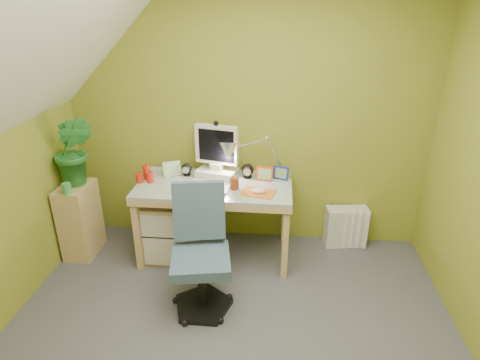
# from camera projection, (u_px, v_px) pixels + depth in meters

# --- Properties ---
(wall_back) EXTENTS (3.20, 0.01, 2.40)m
(wall_back) POSITION_uv_depth(u_px,v_px,m) (247.00, 116.00, 3.51)
(wall_back) COLOR olive
(wall_back) RESTS_ON floor
(slope_ceiling) EXTENTS (1.10, 3.20, 1.10)m
(slope_ceiling) POSITION_uv_depth(u_px,v_px,m) (8.00, 64.00, 1.88)
(slope_ceiling) COLOR white
(slope_ceiling) RESTS_ON wall_left
(desk) EXTENTS (1.31, 0.66, 0.70)m
(desk) POSITION_uv_depth(u_px,v_px,m) (215.00, 220.00, 3.54)
(desk) COLOR tan
(desk) RESTS_ON floor
(monitor) EXTENTS (0.45, 0.32, 0.55)m
(monitor) POSITION_uv_depth(u_px,v_px,m) (217.00, 146.00, 3.45)
(monitor) COLOR silver
(monitor) RESTS_ON desk
(speaker_left) EXTENTS (0.10, 0.10, 0.11)m
(speaker_left) POSITION_uv_depth(u_px,v_px,m) (187.00, 169.00, 3.55)
(speaker_left) COLOR black
(speaker_left) RESTS_ON desk
(speaker_right) EXTENTS (0.11, 0.11, 0.13)m
(speaker_right) POSITION_uv_depth(u_px,v_px,m) (248.00, 171.00, 3.50)
(speaker_right) COLOR black
(speaker_right) RESTS_ON desk
(keyboard) EXTENTS (0.43, 0.15, 0.02)m
(keyboard) POSITION_uv_depth(u_px,v_px,m) (202.00, 189.00, 3.28)
(keyboard) COLOR white
(keyboard) RESTS_ON desk
(mousepad) EXTENTS (0.30, 0.24, 0.01)m
(mousepad) POSITION_uv_depth(u_px,v_px,m) (258.00, 193.00, 3.24)
(mousepad) COLOR #C6651F
(mousepad) RESTS_ON desk
(mouse) EXTENTS (0.13, 0.10, 0.04)m
(mouse) POSITION_uv_depth(u_px,v_px,m) (258.00, 191.00, 3.23)
(mouse) COLOR silver
(mouse) RESTS_ON mousepad
(amber_tumbler) EXTENTS (0.08, 0.08, 0.10)m
(amber_tumbler) POSITION_uv_depth(u_px,v_px,m) (234.00, 183.00, 3.29)
(amber_tumbler) COLOR maroon
(amber_tumbler) RESTS_ON desk
(candle_cluster) EXTENTS (0.19, 0.18, 0.13)m
(candle_cluster) POSITION_uv_depth(u_px,v_px,m) (145.00, 174.00, 3.44)
(candle_cluster) COLOR red
(candle_cluster) RESTS_ON desk
(photo_frame_red) EXTENTS (0.15, 0.04, 0.12)m
(photo_frame_red) POSITION_uv_depth(u_px,v_px,m) (265.00, 173.00, 3.45)
(photo_frame_red) COLOR #B23913
(photo_frame_red) RESTS_ON desk
(photo_frame_blue) EXTENTS (0.13, 0.06, 0.11)m
(photo_frame_blue) POSITION_uv_depth(u_px,v_px,m) (281.00, 173.00, 3.47)
(photo_frame_blue) COLOR #162599
(photo_frame_blue) RESTS_ON desk
(photo_frame_green) EXTENTS (0.15, 0.08, 0.13)m
(photo_frame_green) POSITION_uv_depth(u_px,v_px,m) (172.00, 169.00, 3.54)
(photo_frame_green) COLOR #A5CC8C
(photo_frame_green) RESTS_ON desk
(desk_lamp) EXTENTS (0.56, 0.33, 0.56)m
(desk_lamp) POSITION_uv_depth(u_px,v_px,m) (269.00, 147.00, 3.41)
(desk_lamp) COLOR #AFAEB3
(desk_lamp) RESTS_ON desk
(side_ledge) EXTENTS (0.25, 0.38, 0.67)m
(side_ledge) POSITION_uv_depth(u_px,v_px,m) (80.00, 220.00, 3.58)
(side_ledge) COLOR tan
(side_ledge) RESTS_ON floor
(potted_plant) EXTENTS (0.37, 0.32, 0.61)m
(potted_plant) POSITION_uv_depth(u_px,v_px,m) (74.00, 151.00, 3.36)
(potted_plant) COLOR #246C28
(potted_plant) RESTS_ON side_ledge
(green_cup) EXTENTS (0.07, 0.07, 0.09)m
(green_cup) POSITION_uv_depth(u_px,v_px,m) (67.00, 189.00, 3.29)
(green_cup) COLOR green
(green_cup) RESTS_ON side_ledge
(task_chair) EXTENTS (0.55, 0.55, 0.85)m
(task_chair) POSITION_uv_depth(u_px,v_px,m) (201.00, 260.00, 2.86)
(task_chair) COLOR #3C5163
(task_chair) RESTS_ON floor
(radiator) EXTENTS (0.40, 0.21, 0.38)m
(radiator) POSITION_uv_depth(u_px,v_px,m) (346.00, 227.00, 3.75)
(radiator) COLOR silver
(radiator) RESTS_ON floor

